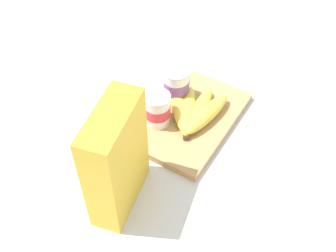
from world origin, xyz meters
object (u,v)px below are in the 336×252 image
at_px(cereal_box, 116,160).
at_px(banana_bunch, 194,110).
at_px(yogurt_cup_back, 176,85).
at_px(yogurt_cup_front, 157,109).
at_px(cutting_board, 188,118).

height_order(cereal_box, banana_bunch, cereal_box).
bearing_deg(banana_bunch, yogurt_cup_back, 64.62).
relative_size(yogurt_cup_front, yogurt_cup_back, 0.92).
height_order(yogurt_cup_front, yogurt_cup_back, yogurt_cup_back).
xyz_separation_m(cereal_box, yogurt_cup_front, (0.22, 0.04, -0.07)).
xyz_separation_m(cutting_board, yogurt_cup_front, (-0.06, 0.05, 0.05)).
relative_size(yogurt_cup_back, banana_bunch, 0.50).
xyz_separation_m(cutting_board, yogurt_cup_back, (0.04, 0.06, 0.06)).
distance_m(cutting_board, yogurt_cup_front, 0.09).
relative_size(cereal_box, banana_bunch, 1.40).
distance_m(yogurt_cup_front, yogurt_cup_back, 0.10).
relative_size(cereal_box, yogurt_cup_back, 2.80).
distance_m(yogurt_cup_back, banana_bunch, 0.08).
height_order(cereal_box, yogurt_cup_front, cereal_box).
distance_m(cereal_box, banana_bunch, 0.30).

